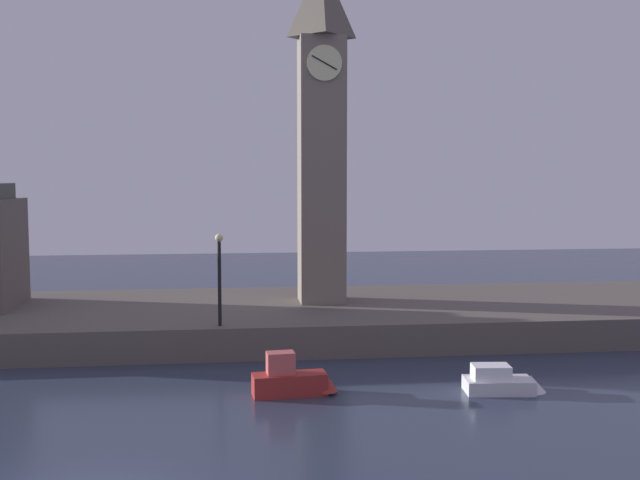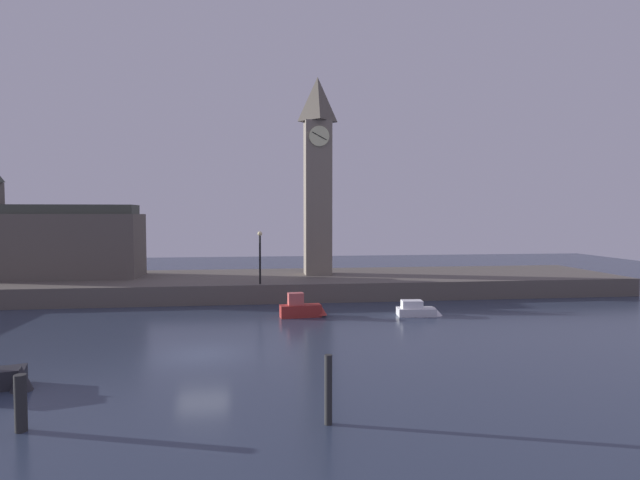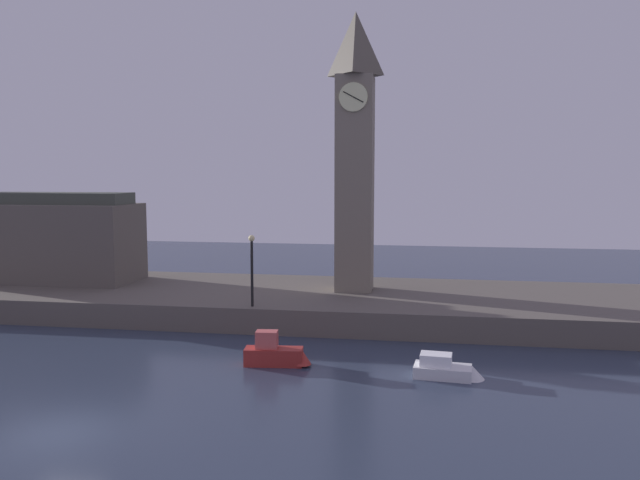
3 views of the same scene
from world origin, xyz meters
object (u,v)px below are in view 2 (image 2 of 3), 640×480
object	(u,v)px
clock_tower	(318,173)
boat_ferry_white	(420,310)
streetlamp	(260,251)
mooring_post_left	(21,403)
parliament_hall	(57,241)
mooring_post_right	(328,390)
boat_dinghy_red	(303,309)

from	to	relation	value
clock_tower	boat_ferry_white	size ratio (longest dim) A/B	5.47
clock_tower	streetlamp	world-z (taller)	clock_tower
streetlamp	mooring_post_left	distance (m)	24.70
parliament_hall	mooring_post_right	xyz separation A→B (m)	(19.31, -30.19, -3.46)
parliament_hall	streetlamp	size ratio (longest dim) A/B	3.18
clock_tower	mooring_post_left	xyz separation A→B (m)	(-13.10, -29.22, -9.79)
boat_ferry_white	parliament_hall	bearing A→B (deg)	155.59
streetlamp	boat_dinghy_red	xyz separation A→B (m)	(2.82, -5.93, -3.50)
clock_tower	boat_dinghy_red	world-z (taller)	clock_tower
streetlamp	parliament_hall	bearing A→B (deg)	160.03
clock_tower	boat_dinghy_red	xyz separation A→B (m)	(-2.46, -11.94, -10.15)
mooring_post_right	boat_dinghy_red	size ratio (longest dim) A/B	0.71
parliament_hall	streetlamp	distance (m)	18.43
parliament_hall	boat_ferry_white	bearing A→B (deg)	-24.41
streetlamp	mooring_post_left	world-z (taller)	streetlamp
clock_tower	mooring_post_right	xyz separation A→B (m)	(-3.28, -29.90, -9.55)
clock_tower	mooring_post_right	bearing A→B (deg)	-96.26
mooring_post_left	boat_ferry_white	distance (m)	25.08
mooring_post_left	boat_dinghy_red	distance (m)	20.31
mooring_post_left	mooring_post_right	xyz separation A→B (m)	(9.82, -0.68, 0.24)
parliament_hall	mooring_post_right	size ratio (longest dim) A/B	5.65
streetlamp	mooring_post_left	xyz separation A→B (m)	(-7.82, -23.22, -3.14)
parliament_hall	boat_ferry_white	size ratio (longest dim) A/B	4.05
streetlamp	boat_dinghy_red	distance (m)	7.44
clock_tower	parliament_hall	size ratio (longest dim) A/B	1.35
mooring_post_right	boat_ferry_white	bearing A→B (deg)	63.05
mooring_post_left	boat_dinghy_red	world-z (taller)	mooring_post_left
clock_tower	boat_ferry_white	distance (m)	17.14
mooring_post_right	clock_tower	bearing A→B (deg)	83.74
streetlamp	boat_dinghy_red	world-z (taller)	streetlamp
parliament_hall	boat_dinghy_red	size ratio (longest dim) A/B	4.01
mooring_post_right	boat_dinghy_red	xyz separation A→B (m)	(0.82, 17.97, -0.60)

